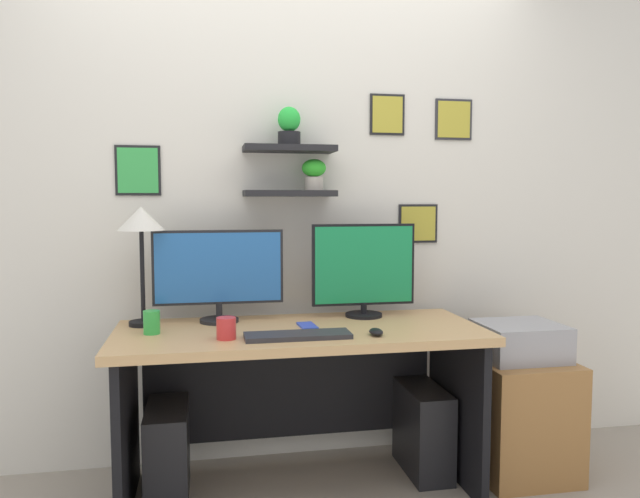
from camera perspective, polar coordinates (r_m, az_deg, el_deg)
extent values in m
plane|color=gray|center=(2.96, -1.85, -21.86)|extent=(8.00, 8.00, 0.00)
cube|color=silver|center=(3.08, -3.22, 5.24)|extent=(4.40, 0.04, 2.70)
cube|color=black|center=(2.96, -2.91, 5.26)|extent=(0.44, 0.20, 0.03)
cube|color=black|center=(2.97, -2.92, 9.43)|extent=(0.44, 0.20, 0.03)
cylinder|color=#B2A899|center=(2.98, -0.58, 6.18)|extent=(0.09, 0.09, 0.07)
ellipsoid|color=green|center=(2.98, -0.58, 7.65)|extent=(0.12, 0.12, 0.09)
cylinder|color=black|center=(2.97, -2.93, 10.35)|extent=(0.11, 0.11, 0.07)
ellipsoid|color=green|center=(2.98, -2.93, 12.13)|extent=(0.11, 0.11, 0.12)
cube|color=black|center=(3.20, 6.34, 12.48)|extent=(0.18, 0.02, 0.21)
cube|color=gold|center=(3.19, 6.39, 12.50)|extent=(0.16, 0.00, 0.18)
cube|color=black|center=(3.05, -16.80, 7.10)|extent=(0.21, 0.02, 0.24)
cube|color=green|center=(3.04, -16.81, 7.11)|extent=(0.19, 0.00, 0.21)
cube|color=black|center=(3.23, 9.21, 2.39)|extent=(0.21, 0.02, 0.20)
cube|color=gold|center=(3.22, 9.27, 2.38)|extent=(0.19, 0.00, 0.18)
cube|color=#2D2D33|center=(3.32, 12.47, 11.83)|extent=(0.20, 0.02, 0.21)
cube|color=gold|center=(3.31, 12.53, 11.85)|extent=(0.18, 0.00, 0.19)
cube|color=tan|center=(2.71, -1.90, -7.91)|extent=(1.62, 0.68, 0.04)
cube|color=black|center=(2.80, -17.79, -15.69)|extent=(0.04, 0.62, 0.71)
cube|color=black|center=(3.02, 12.79, -14.09)|extent=(0.04, 0.62, 0.71)
cube|color=black|center=(3.08, -2.78, -12.87)|extent=(1.42, 0.02, 0.50)
cylinder|color=black|center=(2.88, -9.49, -6.65)|extent=(0.18, 0.18, 0.02)
cylinder|color=black|center=(2.87, -9.50, -5.71)|extent=(0.03, 0.03, 0.08)
cube|color=black|center=(2.85, -9.56, -1.70)|extent=(0.60, 0.02, 0.35)
cube|color=#2866B2|center=(2.84, -9.55, -1.73)|extent=(0.58, 0.00, 0.32)
cylinder|color=black|center=(2.98, 4.15, -6.22)|extent=(0.18, 0.18, 0.02)
cylinder|color=black|center=(2.97, 4.15, -5.57)|extent=(0.03, 0.03, 0.05)
cube|color=black|center=(2.95, 4.12, -1.47)|extent=(0.51, 0.02, 0.40)
cube|color=#198C4C|center=(2.94, 4.19, -1.50)|extent=(0.49, 0.00, 0.37)
cube|color=#2D2D33|center=(2.52, -2.11, -8.15)|extent=(0.44, 0.14, 0.02)
ellipsoid|color=black|center=(2.58, 5.31, -7.80)|extent=(0.06, 0.09, 0.03)
cylinder|color=black|center=(2.88, -16.31, -6.73)|extent=(0.13, 0.13, 0.02)
cylinder|color=black|center=(2.84, -16.41, -2.45)|extent=(0.02, 0.02, 0.41)
cone|color=silver|center=(2.83, -16.54, 2.77)|extent=(0.21, 0.21, 0.11)
cube|color=blue|center=(2.73, -1.20, -7.26)|extent=(0.08, 0.14, 0.01)
cylinder|color=red|center=(2.52, -8.84, -7.40)|extent=(0.08, 0.08, 0.09)
cylinder|color=green|center=(2.68, -15.60, -6.68)|extent=(0.07, 0.07, 0.10)
cube|color=#9E6B38|center=(3.19, 18.16, -14.63)|extent=(0.44, 0.50, 0.56)
cube|color=#9E9EA3|center=(3.08, 18.34, -8.23)|extent=(0.38, 0.34, 0.17)
cube|color=black|center=(2.89, -14.19, -18.15)|extent=(0.18, 0.40, 0.41)
cube|color=black|center=(3.09, 9.69, -16.44)|extent=(0.18, 0.40, 0.42)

